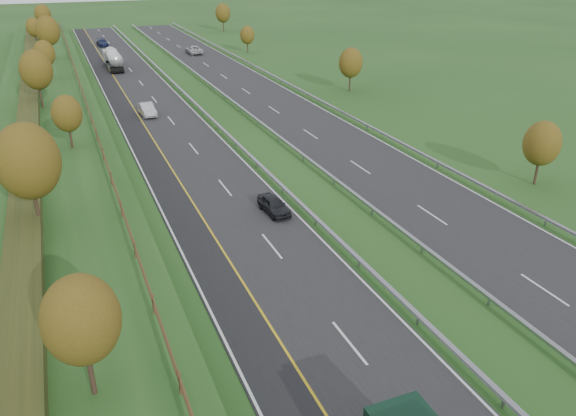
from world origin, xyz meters
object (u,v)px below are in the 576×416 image
object	(u,v)px
car_oncoming	(194,50)
car_dark_near	(274,205)
car_silver_mid	(147,109)
car_small_far	(102,43)
road_tanker	(113,58)

from	to	relation	value
car_oncoming	car_dark_near	bearing A→B (deg)	80.93
car_silver_mid	car_oncoming	world-z (taller)	car_oncoming
car_dark_near	car_oncoming	distance (m)	80.46
car_silver_mid	car_dark_near	bearing A→B (deg)	-85.21
car_dark_near	car_small_far	bearing A→B (deg)	88.22
car_dark_near	car_silver_mid	world-z (taller)	car_silver_mid
car_silver_mid	car_small_far	bearing A→B (deg)	86.74
road_tanker	car_small_far	bearing A→B (deg)	88.47
road_tanker	car_dark_near	world-z (taller)	road_tanker
road_tanker	car_dark_near	distance (m)	69.34
car_silver_mid	road_tanker	bearing A→B (deg)	87.58
road_tanker	car_small_far	world-z (taller)	road_tanker
car_silver_mid	car_oncoming	bearing A→B (deg)	66.38
car_oncoming	road_tanker	bearing A→B (deg)	30.58
road_tanker	car_silver_mid	distance (m)	34.84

